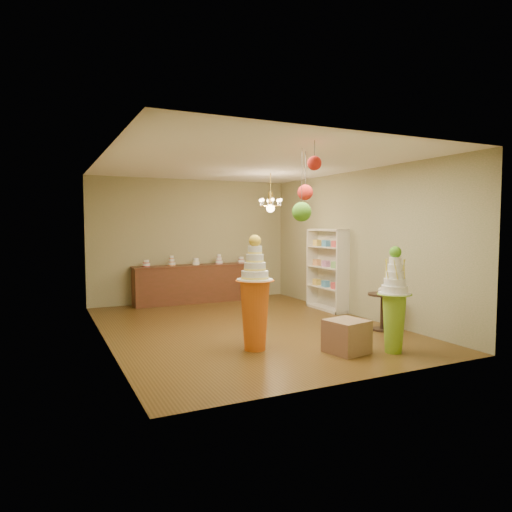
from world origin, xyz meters
name	(u,v)px	position (x,y,z in m)	size (l,w,h in m)	color
floor	(246,327)	(0.00, 0.00, 0.00)	(6.50, 6.50, 0.00)	#523816
ceiling	(246,164)	(0.00, 0.00, 3.00)	(6.50, 6.50, 0.00)	white
wall_back	(192,241)	(0.00, 3.25, 1.50)	(5.00, 0.04, 3.00)	#969168
wall_front	(358,258)	(0.00, -3.25, 1.50)	(5.00, 0.04, 3.00)	#969168
wall_left	(104,250)	(-2.50, 0.00, 1.50)	(0.04, 6.50, 3.00)	#969168
wall_right	(356,244)	(2.50, 0.00, 1.50)	(0.04, 6.50, 3.00)	#969168
pedestal_green	(394,309)	(1.29, -2.48, 0.66)	(0.52, 0.52, 1.58)	#7AAA25
pedestal_orange	(255,304)	(-0.51, -1.46, 0.70)	(0.59, 0.59, 1.75)	#D25E18
burlap_riser	(347,336)	(0.66, -2.18, 0.24)	(0.54, 0.54, 0.49)	#8D6E4D
sideboard	(196,283)	(0.00, 2.97, 0.48)	(3.04, 0.54, 1.16)	#572D1B
shelving_unit	(327,269)	(2.34, 0.80, 0.90)	(0.33, 1.20, 1.80)	beige
round_table	(382,307)	(2.10, -1.29, 0.43)	(0.60, 0.60, 0.67)	black
vase	(383,289)	(2.10, -1.29, 0.75)	(0.16, 0.16, 0.16)	beige
pom_red_left	(305,192)	(0.24, -1.66, 2.39)	(0.24, 0.24, 0.73)	#3C342B
pom_green_mid	(302,212)	(0.02, -1.92, 2.09)	(0.28, 0.28, 1.06)	#3C342B
pom_red_right	(314,163)	(-0.14, -2.50, 2.71)	(0.19, 0.19, 0.39)	#3C342B
chandelier	(270,206)	(1.09, 1.12, 2.30)	(0.65, 0.65, 0.85)	#E3BC50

